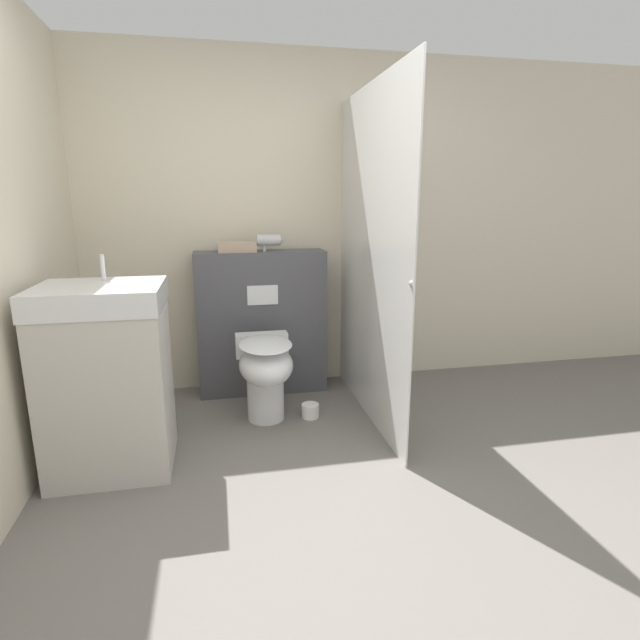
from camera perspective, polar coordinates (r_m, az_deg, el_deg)
ground_plane at (r=2.34m, az=2.62°, el=-24.49°), size 12.00×12.00×0.00m
wall_back at (r=3.89m, az=-4.89°, el=10.76°), size 8.00×0.06×2.50m
partition_panel at (r=3.78m, az=-6.67°, el=-0.29°), size 0.95×0.27×1.07m
shower_glass at (r=3.25m, az=5.78°, el=6.94°), size 0.04×1.49×2.14m
toilet at (r=3.29m, az=-6.26°, el=-5.72°), size 0.36×0.57×0.56m
sink_vanity at (r=2.92m, az=-23.06°, el=-6.17°), size 0.63×0.55×1.16m
hair_drier at (r=3.67m, az=-5.76°, el=9.05°), size 0.20×0.08×0.12m
folded_towel at (r=3.65m, az=-9.45°, el=8.22°), size 0.27×0.14×0.07m
spare_toilet_roll at (r=3.44m, az=-1.12°, el=-10.32°), size 0.12×0.12×0.09m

